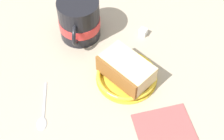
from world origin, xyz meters
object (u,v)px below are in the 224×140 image
at_px(folded_napkin, 167,140).
at_px(sugar_cube, 143,32).
at_px(teaspoon, 43,117).
at_px(tea_mug, 79,20).
at_px(cake_slice, 126,70).
at_px(small_plate, 127,76).

xyz_separation_m(folded_napkin, sugar_cube, (-0.14, -0.23, 0.01)).
bearing_deg(sugar_cube, teaspoon, 9.17).
bearing_deg(tea_mug, cake_slice, 90.46).
bearing_deg(folded_napkin, sugar_cube, -121.33).
height_order(tea_mug, sugar_cube, tea_mug).
relative_size(tea_mug, folded_napkin, 0.75).
distance_m(teaspoon, sugar_cube, 0.30).
bearing_deg(cake_slice, folded_napkin, 79.82).
xyz_separation_m(teaspoon, folded_napkin, (-0.16, 0.19, -0.00)).
relative_size(teaspoon, folded_napkin, 0.76).
bearing_deg(small_plate, tea_mug, -88.63).
height_order(teaspoon, folded_napkin, teaspoon).
xyz_separation_m(cake_slice, tea_mug, (0.00, -0.17, 0.01)).
xyz_separation_m(small_plate, folded_napkin, (0.03, 0.16, -0.01)).
relative_size(small_plate, tea_mug, 1.27).
relative_size(teaspoon, sugar_cube, 6.18).
bearing_deg(teaspoon, small_plate, 171.85).
relative_size(cake_slice, sugar_cube, 7.11).
bearing_deg(folded_napkin, tea_mug, -94.77).
xyz_separation_m(small_plate, sugar_cube, (-0.11, -0.08, -0.00)).
height_order(cake_slice, sugar_cube, cake_slice).
height_order(small_plate, tea_mug, tea_mug).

